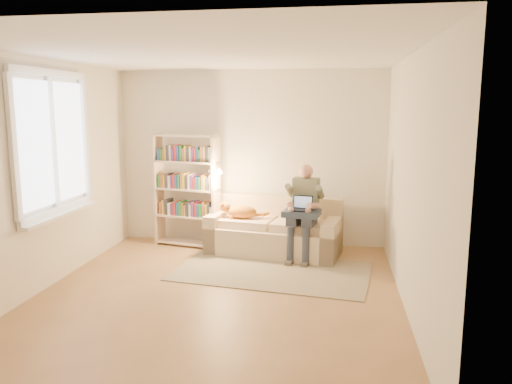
% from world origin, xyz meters
% --- Properties ---
extents(floor, '(4.50, 4.50, 0.00)m').
position_xyz_m(floor, '(0.00, 0.00, 0.00)').
color(floor, olive).
rests_on(floor, ground).
extents(ceiling, '(4.00, 4.50, 0.02)m').
position_xyz_m(ceiling, '(0.00, 0.00, 2.60)').
color(ceiling, white).
rests_on(ceiling, wall_back).
extents(wall_left, '(0.02, 4.50, 2.60)m').
position_xyz_m(wall_left, '(-2.00, 0.00, 1.30)').
color(wall_left, silver).
rests_on(wall_left, floor).
extents(wall_right, '(0.02, 4.50, 2.60)m').
position_xyz_m(wall_right, '(2.00, 0.00, 1.30)').
color(wall_right, silver).
rests_on(wall_right, floor).
extents(wall_back, '(4.00, 0.02, 2.60)m').
position_xyz_m(wall_back, '(0.00, 2.25, 1.30)').
color(wall_back, silver).
rests_on(wall_back, floor).
extents(wall_front, '(4.00, 0.02, 2.60)m').
position_xyz_m(wall_front, '(0.00, -2.25, 1.30)').
color(wall_front, silver).
rests_on(wall_front, floor).
extents(window, '(0.12, 1.52, 1.69)m').
position_xyz_m(window, '(-1.95, 0.20, 1.38)').
color(window, white).
rests_on(window, wall_left).
extents(sofa, '(1.95, 1.11, 0.78)m').
position_xyz_m(sofa, '(0.43, 1.74, 0.28)').
color(sofa, beige).
rests_on(sofa, floor).
extents(person, '(0.43, 0.60, 1.29)m').
position_xyz_m(person, '(0.85, 1.52, 0.73)').
color(person, slate).
rests_on(person, sofa).
extents(cat, '(0.65, 0.29, 0.23)m').
position_xyz_m(cat, '(-0.03, 1.70, 0.60)').
color(cat, orange).
rests_on(cat, sofa).
extents(blanket, '(0.53, 0.45, 0.08)m').
position_xyz_m(blanket, '(0.77, 1.42, 0.66)').
color(blanket, '#283546').
rests_on(blanket, person).
extents(laptop, '(0.29, 0.26, 0.23)m').
position_xyz_m(laptop, '(0.78, 1.43, 0.75)').
color(laptop, black).
rests_on(laptop, blanket).
extents(bookshelf, '(1.10, 0.53, 1.68)m').
position_xyz_m(bookshelf, '(-0.90, 1.90, 0.93)').
color(bookshelf, beige).
rests_on(bookshelf, floor).
extents(rug, '(2.57, 1.73, 0.01)m').
position_xyz_m(rug, '(0.50, 0.90, 0.01)').
color(rug, gray).
rests_on(rug, floor).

